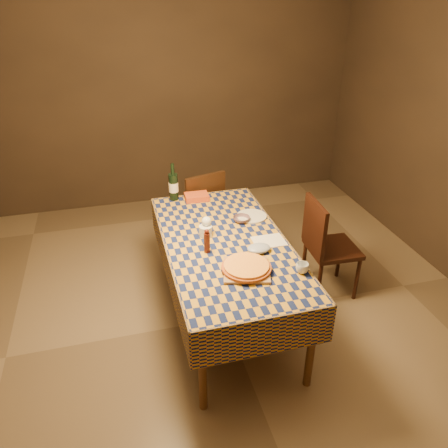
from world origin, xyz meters
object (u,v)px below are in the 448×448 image
at_px(bowl, 241,219).
at_px(chair_right, 325,243).
at_px(wine_bottle, 173,186).
at_px(white_plate, 252,216).
at_px(cutting_board, 246,270).
at_px(chair_far, 201,208).
at_px(pizza, 246,267).
at_px(dining_table, 226,250).

relative_size(bowl, chair_right, 0.15).
height_order(wine_bottle, white_plate, wine_bottle).
relative_size(cutting_board, chair_far, 0.34).
xyz_separation_m(pizza, bowl, (0.18, 0.70, -0.01)).
bearing_deg(white_plate, chair_far, 111.31).
bearing_deg(dining_table, cutting_board, -85.11).
xyz_separation_m(dining_table, chair_far, (0.03, 1.08, -0.17)).
height_order(bowl, chair_far, chair_far).
relative_size(pizza, bowl, 3.08).
distance_m(pizza, chair_right, 1.11).
distance_m(chair_far, chair_right, 1.31).
bearing_deg(cutting_board, dining_table, 94.89).
relative_size(dining_table, bowl, 13.07).
height_order(white_plate, chair_right, chair_right).
relative_size(cutting_board, bowl, 2.24).
distance_m(cutting_board, chair_right, 1.10).
xyz_separation_m(pizza, chair_far, (-0.01, 1.50, -0.28)).
xyz_separation_m(pizza, wine_bottle, (-0.30, 1.27, 0.09)).
bearing_deg(pizza, dining_table, 94.89).
distance_m(bowl, wine_bottle, 0.76).
height_order(cutting_board, wine_bottle, wine_bottle).
height_order(dining_table, cutting_board, cutting_board).
bearing_deg(chair_far, chair_right, -45.49).
bearing_deg(white_plate, wine_bottle, 138.22).
bearing_deg(cutting_board, chair_far, 90.19).
height_order(cutting_board, white_plate, cutting_board).
height_order(cutting_board, chair_far, chair_far).
bearing_deg(white_plate, pizza, -110.84).
xyz_separation_m(bowl, chair_right, (0.73, -0.13, -0.27)).
xyz_separation_m(pizza, white_plate, (0.29, 0.75, -0.03)).
xyz_separation_m(dining_table, chair_right, (0.95, 0.15, -0.17)).
distance_m(cutting_board, chair_far, 1.52).
bearing_deg(pizza, wine_bottle, 103.19).
distance_m(dining_table, wine_bottle, 0.92).
bearing_deg(dining_table, chair_right, 8.85).
relative_size(wine_bottle, white_plate, 1.35).
xyz_separation_m(wine_bottle, chair_right, (1.21, -0.71, -0.38)).
relative_size(dining_table, chair_far, 1.98).
bearing_deg(pizza, bowl, 75.65).
bearing_deg(dining_table, wine_bottle, 107.05).
xyz_separation_m(bowl, white_plate, (0.11, 0.05, -0.01)).
xyz_separation_m(chair_far, chair_right, (0.92, -0.93, 0.00)).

